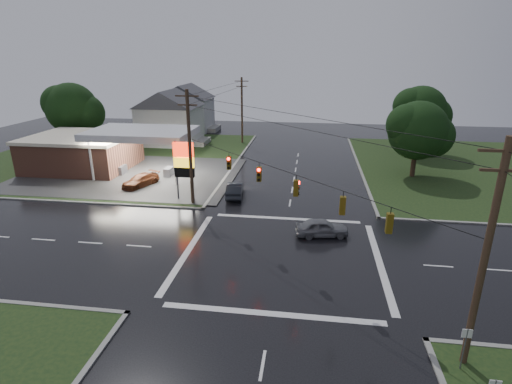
# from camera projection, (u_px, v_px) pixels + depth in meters

# --- Properties ---
(ground) EXTENTS (120.00, 120.00, 0.00)m
(ground) POSITION_uv_depth(u_px,v_px,m) (281.00, 256.00, 29.28)
(ground) COLOR black
(ground) RESTS_ON ground
(grass_nw) EXTENTS (36.00, 36.00, 0.08)m
(grass_nw) POSITION_uv_depth(u_px,v_px,m) (114.00, 157.00, 57.00)
(grass_nw) COLOR black
(grass_nw) RESTS_ON ground
(grass_ne) EXTENTS (36.00, 36.00, 0.08)m
(grass_ne) POSITION_uv_depth(u_px,v_px,m) (504.00, 171.00, 50.16)
(grass_ne) COLOR black
(grass_ne) RESTS_ON ground
(gas_station) EXTENTS (26.20, 18.00, 5.60)m
(gas_station) POSITION_uv_depth(u_px,v_px,m) (91.00, 150.00, 50.24)
(gas_station) COLOR #2D2D2D
(gas_station) RESTS_ON ground
(pylon_sign) EXTENTS (2.00, 0.35, 6.00)m
(pylon_sign) POSITION_uv_depth(u_px,v_px,m) (184.00, 161.00, 39.16)
(pylon_sign) COLOR #59595E
(pylon_sign) RESTS_ON ground
(utility_pole_nw) EXTENTS (2.20, 0.32, 11.00)m
(utility_pole_nw) POSITION_uv_depth(u_px,v_px,m) (190.00, 147.00, 37.53)
(utility_pole_nw) COLOR #382619
(utility_pole_nw) RESTS_ON ground
(utility_pole_se) EXTENTS (2.20, 0.32, 11.00)m
(utility_pole_se) POSITION_uv_depth(u_px,v_px,m) (485.00, 257.00, 17.26)
(utility_pole_se) COLOR #382619
(utility_pole_se) RESTS_ON ground
(utility_pole_n) EXTENTS (2.20, 0.32, 10.50)m
(utility_pole_n) POSITION_uv_depth(u_px,v_px,m) (242.00, 110.00, 64.26)
(utility_pole_n) COLOR #382619
(utility_pole_n) RESTS_ON ground
(traffic_signals) EXTENTS (26.87, 26.87, 1.47)m
(traffic_signals) POSITION_uv_depth(u_px,v_px,m) (283.00, 171.00, 27.13)
(traffic_signals) COLOR black
(traffic_signals) RESTS_ON ground
(house_near) EXTENTS (11.05, 8.48, 8.60)m
(house_near) POSITION_uv_depth(u_px,v_px,m) (170.00, 117.00, 64.25)
(house_near) COLOR silver
(house_near) RESTS_ON ground
(house_far) EXTENTS (11.05, 8.48, 8.60)m
(house_far) POSITION_uv_depth(u_px,v_px,m) (186.00, 107.00, 75.60)
(house_far) COLOR silver
(house_far) RESTS_ON ground
(tree_nw_behind) EXTENTS (8.93, 7.60, 10.00)m
(tree_nw_behind) POSITION_uv_depth(u_px,v_px,m) (73.00, 109.00, 59.74)
(tree_nw_behind) COLOR black
(tree_nw_behind) RESTS_ON ground
(tree_ne_near) EXTENTS (7.99, 6.80, 8.98)m
(tree_ne_near) POSITION_uv_depth(u_px,v_px,m) (419.00, 131.00, 46.16)
(tree_ne_near) COLOR black
(tree_ne_near) RESTS_ON ground
(tree_ne_far) EXTENTS (8.46, 7.20, 9.80)m
(tree_ne_far) POSITION_uv_depth(u_px,v_px,m) (421.00, 112.00, 56.78)
(tree_ne_far) COLOR black
(tree_ne_far) RESTS_ON ground
(car_north) EXTENTS (2.06, 4.64, 1.48)m
(car_north) POSITION_uv_depth(u_px,v_px,m) (235.00, 189.00, 41.21)
(car_north) COLOR black
(car_north) RESTS_ON ground
(car_crossing) EXTENTS (4.48, 2.43, 1.45)m
(car_crossing) POSITION_uv_depth(u_px,v_px,m) (322.00, 228.00, 32.22)
(car_crossing) COLOR slate
(car_crossing) RESTS_ON ground
(car_pump) EXTENTS (3.59, 4.99, 1.34)m
(car_pump) POSITION_uv_depth(u_px,v_px,m) (141.00, 180.00, 44.36)
(car_pump) COLOR #622D16
(car_pump) RESTS_ON ground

